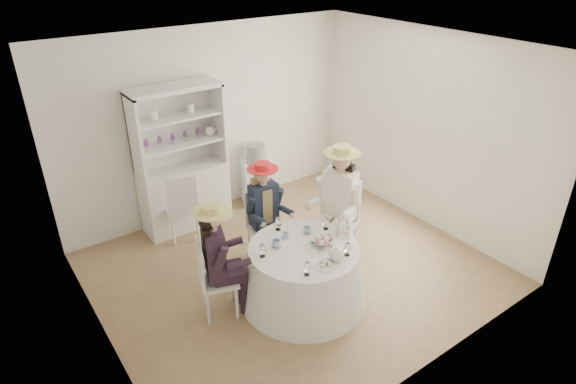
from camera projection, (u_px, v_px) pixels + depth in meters
ground at (293, 269)px, 6.03m from camera, size 4.50×4.50×0.00m
ceiling at (294, 49)px, 4.77m from camera, size 4.50×4.50×0.00m
wall_back at (210, 123)px, 6.84m from camera, size 4.50×0.00×4.50m
wall_front at (436, 256)px, 3.97m from camera, size 4.50×0.00×4.50m
wall_left at (88, 236)px, 4.24m from camera, size 0.00×4.50×4.50m
wall_right at (426, 130)px, 6.56m from camera, size 0.00×4.50×4.50m
tea_table at (304, 274)px, 5.38m from camera, size 1.42×1.42×0.70m
hutch at (183, 179)px, 6.66m from camera, size 1.36×0.85×2.04m
side_table at (257, 182)px, 7.44m from camera, size 0.55×0.55×0.68m
hatbox at (256, 153)px, 7.21m from camera, size 0.34×0.34×0.28m
guest_left at (217, 254)px, 4.99m from camera, size 0.56×0.52×1.36m
guest_mid at (264, 206)px, 5.91m from camera, size 0.48×0.51×1.33m
guest_right at (338, 198)px, 5.86m from camera, size 0.64×0.59×1.54m
spare_chair at (182, 206)px, 6.38m from camera, size 0.51×0.51×0.99m
teacup_a at (276, 244)px, 5.21m from camera, size 0.13×0.13×0.08m
teacup_b at (285, 236)px, 5.37m from camera, size 0.07×0.07×0.06m
teacup_c at (307, 231)px, 5.45m from camera, size 0.10×0.10×0.07m
flower_bowl at (321, 241)px, 5.28m from camera, size 0.27×0.27×0.06m
flower_arrangement at (323, 240)px, 5.20m from camera, size 0.18×0.18×0.07m
table_teapot at (336, 254)px, 4.98m from camera, size 0.23×0.16×0.17m
sandwich_plate at (325, 264)px, 4.93m from camera, size 0.24×0.24×0.05m
cupcake_stand at (343, 228)px, 5.42m from camera, size 0.24×0.24×0.22m
stemware_set at (304, 242)px, 5.18m from camera, size 0.97×0.94×0.15m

